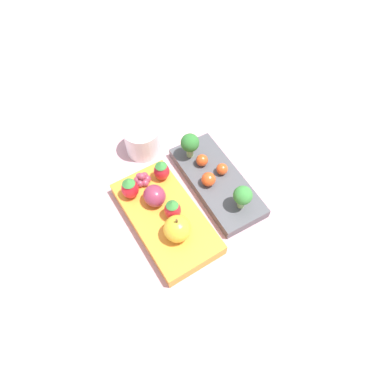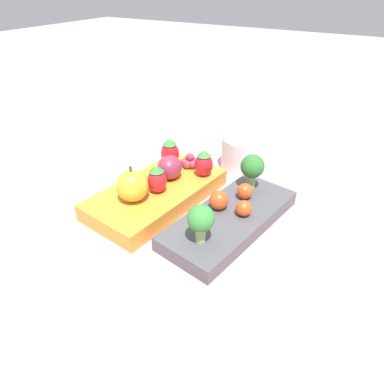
{
  "view_description": "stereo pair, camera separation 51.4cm",
  "coord_description": "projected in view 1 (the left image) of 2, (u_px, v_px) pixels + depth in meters",
  "views": [
    {
      "loc": [
        0.25,
        -0.23,
        0.56
      ],
      "look_at": [
        -0.01,
        -0.01,
        0.04
      ],
      "focal_mm": 32.0,
      "sensor_mm": 36.0,
      "label": 1
    },
    {
      "loc": [
        0.35,
        0.21,
        0.31
      ],
      "look_at": [
        -0.01,
        -0.01,
        0.04
      ],
      "focal_mm": 32.0,
      "sensor_mm": 36.0,
      "label": 2
    }
  ],
  "objects": [
    {
      "name": "apple",
      "position": [
        177.0,
        229.0,
        0.57
      ],
      "size": [
        0.05,
        0.05,
        0.06
      ],
      "color": "gold",
      "rests_on": "bento_box_fruit"
    },
    {
      "name": "plum",
      "position": [
        155.0,
        196.0,
        0.61
      ],
      "size": [
        0.04,
        0.04,
        0.04
      ],
      "color": "#892D47",
      "rests_on": "bento_box_fruit"
    },
    {
      "name": "strawberry_0",
      "position": [
        161.0,
        170.0,
        0.64
      ],
      "size": [
        0.03,
        0.03,
        0.05
      ],
      "color": "red",
      "rests_on": "bento_box_fruit"
    },
    {
      "name": "broccoli_floret_0",
      "position": [
        190.0,
        144.0,
        0.67
      ],
      "size": [
        0.04,
        0.04,
        0.06
      ],
      "color": "#93B770",
      "rests_on": "bento_box_savoury"
    },
    {
      "name": "cherry_tomato_2",
      "position": [
        202.0,
        160.0,
        0.67
      ],
      "size": [
        0.02,
        0.02,
        0.02
      ],
      "color": "#DB4C1E",
      "rests_on": "bento_box_savoury"
    },
    {
      "name": "broccoli_floret_1",
      "position": [
        243.0,
        196.0,
        0.6
      ],
      "size": [
        0.03,
        0.03,
        0.05
      ],
      "color": "#93B770",
      "rests_on": "bento_box_savoury"
    },
    {
      "name": "drinking_cup",
      "position": [
        141.0,
        141.0,
        0.71
      ],
      "size": [
        0.07,
        0.07,
        0.06
      ],
      "color": "white",
      "rests_on": "ground_plane"
    },
    {
      "name": "ground_plane",
      "position": [
        198.0,
        205.0,
        0.66
      ],
      "size": [
        4.0,
        4.0,
        0.0
      ],
      "primitive_type": "plane",
      "color": "#C6939E"
    },
    {
      "name": "bento_box_savoury",
      "position": [
        217.0,
        182.0,
        0.67
      ],
      "size": [
        0.24,
        0.13,
        0.02
      ],
      "color": "#4C4C51",
      "rests_on": "ground_plane"
    },
    {
      "name": "bento_box_fruit",
      "position": [
        166.0,
        218.0,
        0.63
      ],
      "size": [
        0.24,
        0.14,
        0.03
      ],
      "color": "orange",
      "rests_on": "ground_plane"
    },
    {
      "name": "strawberry_1",
      "position": [
        130.0,
        188.0,
        0.62
      ],
      "size": [
        0.03,
        0.03,
        0.05
      ],
      "color": "red",
      "rests_on": "bento_box_fruit"
    },
    {
      "name": "cherry_tomato_1",
      "position": [
        222.0,
        169.0,
        0.66
      ],
      "size": [
        0.02,
        0.02,
        0.02
      ],
      "color": "#DB4C1E",
      "rests_on": "bento_box_savoury"
    },
    {
      "name": "strawberry_2",
      "position": [
        171.0,
        208.0,
        0.6
      ],
      "size": [
        0.03,
        0.03,
        0.05
      ],
      "color": "red",
      "rests_on": "bento_box_fruit"
    },
    {
      "name": "cherry_tomato_0",
      "position": [
        209.0,
        179.0,
        0.65
      ],
      "size": [
        0.03,
        0.03,
        0.03
      ],
      "color": "#DB4C1E",
      "rests_on": "bento_box_savoury"
    },
    {
      "name": "grape_cluster",
      "position": [
        142.0,
        179.0,
        0.65
      ],
      "size": [
        0.03,
        0.03,
        0.02
      ],
      "color": "#93384C",
      "rests_on": "bento_box_fruit"
    }
  ]
}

